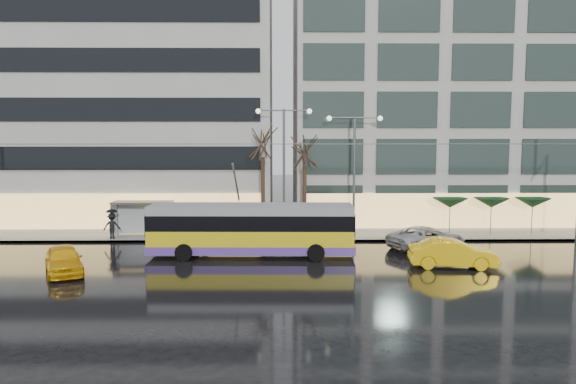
{
  "coord_description": "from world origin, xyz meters",
  "views": [
    {
      "loc": [
        1.7,
        -28.94,
        7.55
      ],
      "look_at": [
        2.21,
        5.0,
        3.9
      ],
      "focal_mm": 35.0,
      "sensor_mm": 36.0,
      "label": 1
    }
  ],
  "objects_px": {
    "trolleybus": "(251,231)",
    "bus_shelter": "(138,211)",
    "street_lamp_near": "(284,154)",
    "taxi_a": "(64,260)"
  },
  "relations": [
    {
      "from": "trolleybus",
      "to": "street_lamp_near",
      "type": "height_order",
      "value": "street_lamp_near"
    },
    {
      "from": "bus_shelter",
      "to": "street_lamp_near",
      "type": "xyz_separation_m",
      "value": [
        10.38,
        0.11,
        4.03
      ]
    },
    {
      "from": "trolleybus",
      "to": "street_lamp_near",
      "type": "relative_size",
      "value": 1.38
    },
    {
      "from": "trolleybus",
      "to": "taxi_a",
      "type": "bearing_deg",
      "value": -157.57
    },
    {
      "from": "trolleybus",
      "to": "bus_shelter",
      "type": "height_order",
      "value": "trolleybus"
    },
    {
      "from": "trolleybus",
      "to": "bus_shelter",
      "type": "xyz_separation_m",
      "value": [
        -8.35,
        6.04,
        0.41
      ]
    },
    {
      "from": "bus_shelter",
      "to": "trolleybus",
      "type": "bearing_deg",
      "value": -35.87
    },
    {
      "from": "bus_shelter",
      "to": "taxi_a",
      "type": "xyz_separation_m",
      "value": [
        -1.47,
        -10.09,
        -1.2
      ]
    },
    {
      "from": "bus_shelter",
      "to": "street_lamp_near",
      "type": "distance_m",
      "value": 11.14
    },
    {
      "from": "trolleybus",
      "to": "bus_shelter",
      "type": "relative_size",
      "value": 2.96
    }
  ]
}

